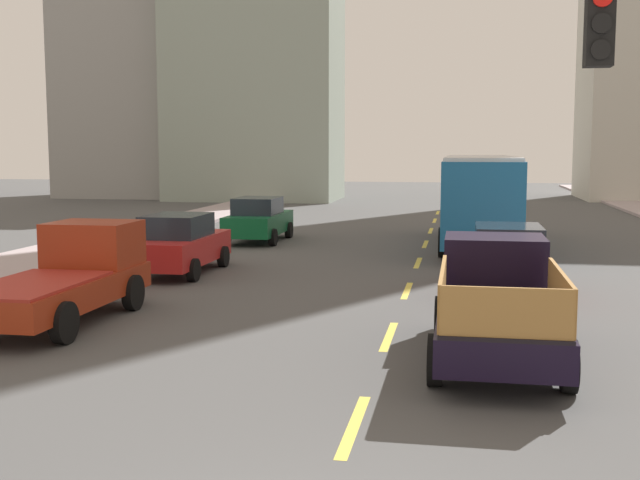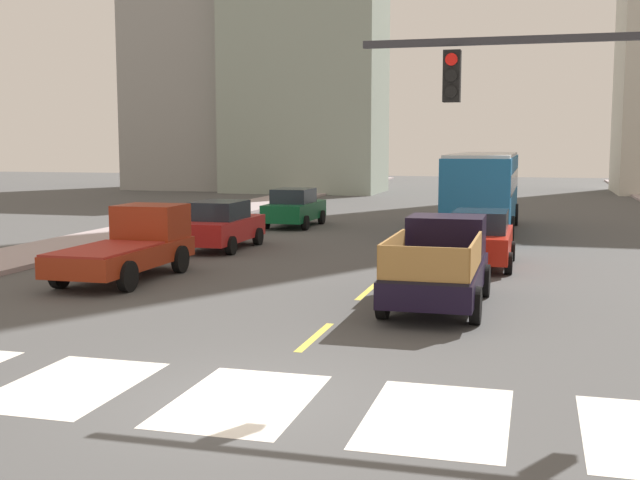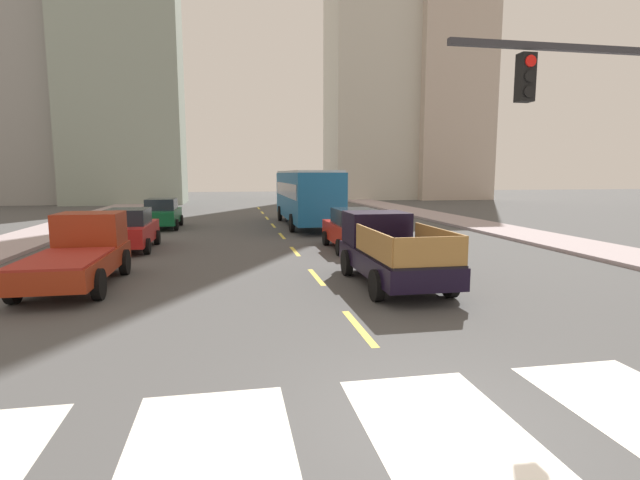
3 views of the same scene
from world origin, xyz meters
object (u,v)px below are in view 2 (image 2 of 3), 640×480
sedan_far (221,225)px  sedan_near_right (480,238)px  city_bus (484,186)px  sedan_mid (294,208)px  pickup_stakebed (440,264)px  pickup_dark (132,245)px

sedan_far → sedan_near_right: bearing=-8.4°
city_bus → sedan_mid: city_bus is taller
city_bus → sedan_far: 11.67m
sedan_mid → city_bus: bearing=-3.4°
pickup_stakebed → sedan_near_right: 6.09m
sedan_far → sedan_near_right: (9.19, -1.66, 0.00)m
pickup_stakebed → sedan_mid: 17.91m
pickup_dark → pickup_stakebed: bearing=-12.1°
sedan_far → sedan_near_right: 9.34m
sedan_far → sedan_near_right: size_ratio=1.00×
pickup_stakebed → sedan_far: pickup_stakebed is taller
sedan_far → sedan_mid: same height
pickup_dark → sedan_mid: 14.37m
pickup_dark → sedan_far: 6.28m
pickup_dark → sedan_mid: pickup_dark is taller
pickup_stakebed → city_bus: size_ratio=0.48×
pickup_dark → sedan_far: (0.12, 6.28, -0.06)m
sedan_mid → sedan_far: bearing=-93.0°
pickup_dark → sedan_mid: (0.39, 14.36, -0.06)m
city_bus → sedan_far: bearing=-140.1°
city_bus → sedan_near_right: size_ratio=2.45×
sedan_far → sedan_near_right: same height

